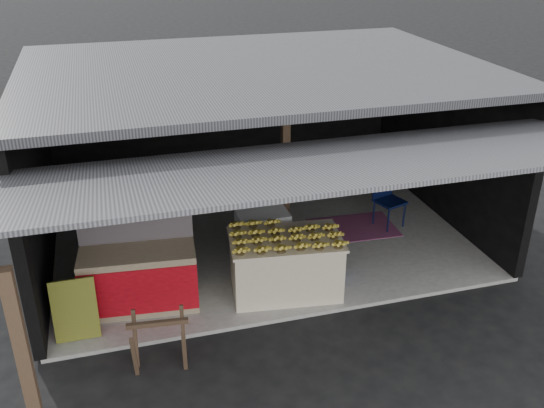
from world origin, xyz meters
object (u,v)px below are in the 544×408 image
object	(u,v)px
white_crate	(263,237)
plastic_chair	(387,195)
banana_table	(285,265)
sawhorse	(159,339)
water_barrel	(331,260)
neighbor_stall	(139,275)

from	to	relation	value
white_crate	plastic_chair	size ratio (longest dim) A/B	0.91
banana_table	sawhorse	world-z (taller)	banana_table
white_crate	plastic_chair	xyz separation A→B (m)	(2.47, 0.68, 0.13)
banana_table	water_barrel	distance (m)	0.88
banana_table	sawhorse	xyz separation A→B (m)	(-1.97, -1.16, -0.05)
white_crate	water_barrel	bearing A→B (deg)	-36.15
neighbor_stall	plastic_chair	size ratio (longest dim) A/B	1.70
neighbor_stall	sawhorse	bearing A→B (deg)	-79.79
neighbor_stall	plastic_chair	xyz separation A→B (m)	(4.45, 1.37, 0.08)
white_crate	sawhorse	world-z (taller)	white_crate
water_barrel	banana_table	bearing A→B (deg)	-163.32
neighbor_stall	plastic_chair	distance (m)	4.66
sawhorse	water_barrel	xyz separation A→B (m)	(2.79, 1.41, -0.15)
banana_table	sawhorse	distance (m)	2.29
sawhorse	plastic_chair	bearing A→B (deg)	38.40
water_barrel	plastic_chair	xyz separation A→B (m)	(1.55, 1.34, 0.32)
neighbor_stall	water_barrel	bearing A→B (deg)	6.10
white_crate	water_barrel	distance (m)	1.15
banana_table	white_crate	size ratio (longest dim) A/B	1.95
banana_table	neighbor_stall	distance (m)	2.10
banana_table	water_barrel	size ratio (longest dim) A/B	3.47
neighbor_stall	sawhorse	world-z (taller)	neighbor_stall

